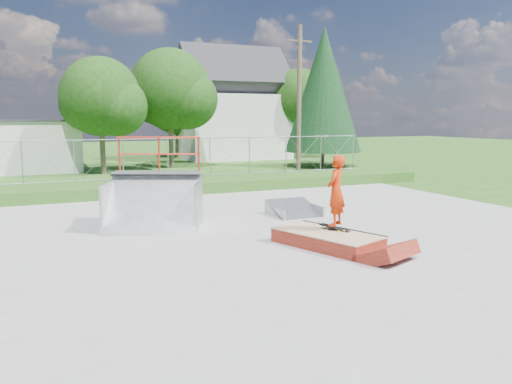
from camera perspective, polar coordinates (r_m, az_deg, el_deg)
ground at (r=13.31m, az=0.78°, el=-5.42°), size 120.00×120.00×0.00m
concrete_pad at (r=13.31m, az=0.78°, el=-5.34°), size 20.00×16.00×0.04m
grass_berm at (r=22.13m, az=-9.35°, el=0.68°), size 24.00×3.00×0.50m
grind_box at (r=12.55m, az=8.10°, el=-5.44°), size 2.13×2.94×0.40m
quarter_pipe at (r=14.61m, az=-11.70°, el=0.89°), size 3.29×3.08×2.63m
flat_bank_ramp at (r=16.47m, az=4.41°, el=-1.97°), size 1.49×1.58×0.45m
skateboard at (r=12.76m, az=9.02°, el=-4.11°), size 0.61×0.79×0.13m
skater at (r=12.60m, az=9.12°, el=-0.18°), size 0.77×0.73×1.77m
chain_link_fence at (r=22.98m, az=-10.03°, el=3.83°), size 20.00×0.06×1.80m
gable_house at (r=40.41m, az=-2.73°, el=9.32°), size 8.40×6.08×8.94m
utility_pole at (r=27.03m, az=4.94°, el=10.11°), size 0.24×0.24×8.00m
tree_left_near at (r=29.85m, az=-16.84°, el=10.08°), size 4.76×4.48×6.65m
tree_center at (r=32.66m, az=-9.23°, el=11.22°), size 5.44×5.12×7.60m
tree_right_far at (r=40.66m, az=5.45°, el=10.28°), size 5.10×4.80×7.12m
tree_back_mid at (r=41.02m, az=-8.67°, el=8.94°), size 4.08×3.84×5.70m
conifer_tree at (r=33.64m, az=7.73°, el=11.51°), size 5.04×5.04×9.10m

